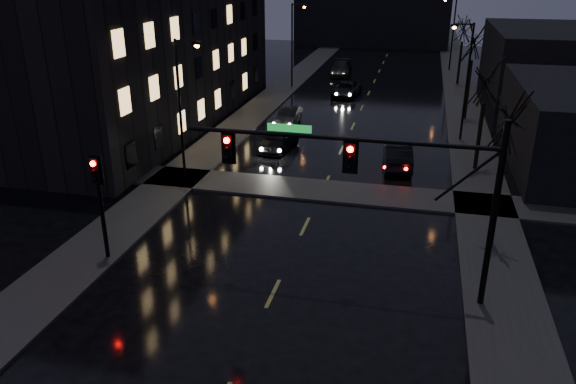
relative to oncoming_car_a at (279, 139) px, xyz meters
The scene contains 21 objects.
sidewalk_left 10.75m from the oncoming_car_a, 114.05° to the left, with size 3.00×140.00×0.12m, color #2D2D2B.
sidewalk_right 16.00m from the oncoming_car_a, 37.80° to the left, with size 3.00×140.00×0.12m, color #2D2D2B.
sidewalk_cross 7.90m from the oncoming_car_a, 58.38° to the right, with size 40.00×3.00×0.12m, color #2D2D2B.
apartment_block 14.27m from the oncoming_car_a, 158.81° to the left, with size 12.00×30.00×12.00m, color black.
commercial_right_far 31.16m from the oncoming_car_a, 47.17° to the left, with size 12.00×18.00×6.00m, color black.
far_block 52.91m from the oncoming_car_a, 88.78° to the left, with size 22.00×10.00×8.00m, color black.
signal_mast 18.53m from the oncoming_car_a, 63.80° to the right, with size 11.11×0.41×7.00m.
signal_pole_left 16.71m from the oncoming_car_a, 101.75° to the right, with size 0.35×0.41×4.53m.
tree_near 17.68m from the oncoming_car_a, 41.81° to the right, with size 3.52×3.52×8.08m.
tree_mid_a 13.57m from the oncoming_car_a, ahead, with size 3.30×3.30×7.58m.
tree_mid_b 17.55m from the oncoming_car_a, 40.75° to the left, with size 3.74×3.74×8.59m.
tree_far 28.29m from the oncoming_car_a, 63.19° to the left, with size 3.43×3.43×7.88m.
streetlight_l_near 8.95m from the oncoming_car_a, 115.61° to the right, with size 1.53×0.28×8.00m.
streetlight_l_far 20.49m from the oncoming_car_a, 99.90° to the left, with size 1.53×0.28×8.00m.
streetlight_r_mid 13.28m from the oncoming_car_a, 22.27° to the left, with size 1.53×0.28×8.00m.
streetlight_r_far 35.06m from the oncoming_car_a, 70.35° to the left, with size 1.53×0.28×8.00m.
oncoming_car_a is the anchor object (origin of this frame).
oncoming_car_b 6.08m from the oncoming_car_a, 97.20° to the left, with size 1.41×4.05×1.33m, color black.
oncoming_car_c 17.09m from the oncoming_car_a, 82.62° to the left, with size 2.18×4.73×1.32m, color black.
oncoming_car_d 27.29m from the oncoming_car_a, 89.66° to the left, with size 2.15×5.29×1.54m, color black.
lead_car 8.10m from the oncoming_car_a, 12.38° to the right, with size 1.61×4.60×1.52m, color black.
Camera 1 is at (4.77, -9.62, 11.70)m, focal length 35.00 mm.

